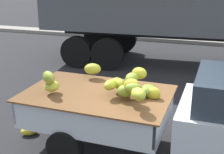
% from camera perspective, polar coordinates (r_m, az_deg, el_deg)
% --- Properties ---
extents(ground, '(220.00, 220.00, 0.00)m').
position_cam_1_polar(ground, '(6.09, 6.82, -13.48)').
color(ground, '#28282B').
extents(curb_strip, '(80.00, 0.80, 0.16)m').
position_cam_1_polar(curb_strip, '(15.06, 13.97, 6.42)').
color(curb_strip, gray).
rests_on(curb_strip, ground).
extents(pickup_truck, '(4.80, 1.93, 1.70)m').
position_cam_1_polar(pickup_truck, '(5.54, 15.64, -7.12)').
color(pickup_truck, silver).
rests_on(pickup_truck, ground).
extents(fallen_banana_bunch_near_tailgate, '(0.42, 0.39, 0.17)m').
position_cam_1_polar(fallen_banana_bunch_near_tailgate, '(6.81, -14.71, -9.39)').
color(fallen_banana_bunch_near_tailgate, yellow).
rests_on(fallen_banana_bunch_near_tailgate, ground).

